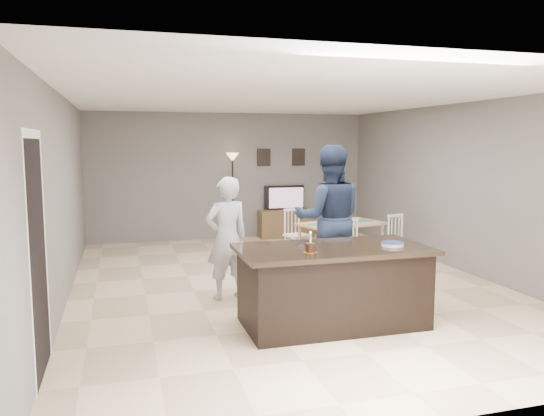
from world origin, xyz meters
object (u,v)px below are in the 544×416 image
object	(u,v)px
kitchen_island	(333,286)
tv_console	(286,223)
plate_stack	(393,244)
floor_lamp	(233,173)
man	(329,219)
woman	(227,238)
dining_table	(341,229)
television	(285,198)
birthday_cake	(310,248)

from	to	relation	value
kitchen_island	tv_console	xyz separation A→B (m)	(1.20, 5.57, -0.15)
tv_console	plate_stack	world-z (taller)	plate_stack
plate_stack	floor_lamp	xyz separation A→B (m)	(-0.66, 5.72, 0.52)
man	plate_stack	bearing A→B (deg)	111.67
plate_stack	floor_lamp	world-z (taller)	floor_lamp
woman	dining_table	world-z (taller)	woman
television	woman	world-z (taller)	woman
television	man	world-z (taller)	man
man	woman	bearing A→B (deg)	14.79
dining_table	floor_lamp	bearing A→B (deg)	102.10
kitchen_island	birthday_cake	distance (m)	0.64
woman	floor_lamp	bearing A→B (deg)	-115.30
birthday_cake	woman	bearing A→B (deg)	111.13
tv_console	television	xyz separation A→B (m)	(0.00, 0.07, 0.56)
tv_console	dining_table	bearing A→B (deg)	-85.40
kitchen_island	tv_console	distance (m)	5.70
tv_console	woman	distance (m)	4.76
man	television	bearing A→B (deg)	-84.55
man	floor_lamp	size ratio (longest dim) A/B	1.10
floor_lamp	birthday_cake	bearing A→B (deg)	-93.57
tv_console	birthday_cake	size ratio (longest dim) A/B	5.31
woman	birthday_cake	xyz separation A→B (m)	(0.60, -1.56, 0.14)
man	plate_stack	distance (m)	1.49
man	plate_stack	xyz separation A→B (m)	(0.18, -1.48, -0.10)
plate_stack	tv_console	bearing A→B (deg)	84.71
woman	man	xyz separation A→B (m)	(1.44, 0.00, 0.21)
kitchen_island	plate_stack	distance (m)	0.83
birthday_cake	tv_console	bearing A→B (deg)	74.99
tv_console	television	bearing A→B (deg)	90.00
floor_lamp	man	bearing A→B (deg)	-83.52
man	birthday_cake	xyz separation A→B (m)	(-0.84, -1.56, -0.07)
dining_table	tv_console	bearing A→B (deg)	78.28
television	plate_stack	distance (m)	5.79
birthday_cake	floor_lamp	distance (m)	5.83
kitchen_island	woman	distance (m)	1.69
kitchen_island	man	bearing A→B (deg)	69.88
tv_console	television	world-z (taller)	television
plate_stack	floor_lamp	bearing A→B (deg)	96.58
tv_console	birthday_cake	bearing A→B (deg)	-105.01
tv_console	floor_lamp	xyz separation A→B (m)	(-1.19, 0.02, 1.14)
kitchen_island	woman	world-z (taller)	woman
plate_stack	dining_table	bearing A→B (deg)	76.87
man	kitchen_island	bearing A→B (deg)	84.67
dining_table	floor_lamp	xyz separation A→B (m)	(-1.39, 2.57, 0.88)
kitchen_island	floor_lamp	size ratio (longest dim) A/B	1.16
television	dining_table	size ratio (longest dim) A/B	0.47
plate_stack	woman	bearing A→B (deg)	137.72
birthday_cake	plate_stack	world-z (taller)	birthday_cake
birthday_cake	dining_table	distance (m)	3.69
man	birthday_cake	distance (m)	1.77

